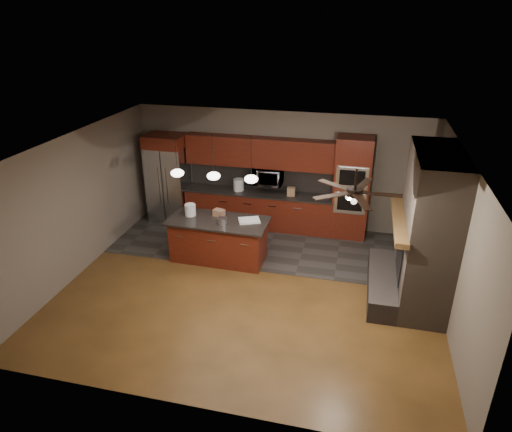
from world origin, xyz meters
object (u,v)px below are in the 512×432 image
(white_bucket, at_px, (190,210))
(counter_bucket, at_px, (239,185))
(counter_box, at_px, (291,192))
(cardboard_box, at_px, (219,213))
(refrigerator, at_px, (168,178))
(paint_tray, at_px, (249,220))
(paint_can, at_px, (222,221))
(kitchen_island, at_px, (219,240))
(microwave, at_px, (267,176))
(oven_tower, at_px, (351,188))

(white_bucket, relative_size, counter_bucket, 0.87)
(counter_box, bearing_deg, cardboard_box, -134.56)
(refrigerator, bearing_deg, paint_tray, -33.14)
(white_bucket, height_order, paint_tray, white_bucket)
(paint_can, distance_m, cardboard_box, 0.41)
(white_bucket, xyz_separation_m, paint_can, (0.78, -0.25, -0.06))
(kitchen_island, xyz_separation_m, paint_tray, (0.65, 0.10, 0.48))
(refrigerator, xyz_separation_m, cardboard_box, (1.78, -1.50, -0.10))
(cardboard_box, xyz_separation_m, counter_box, (1.29, 1.53, 0.01))
(kitchen_island, bearing_deg, white_bucket, 172.45)
(microwave, distance_m, kitchen_island, 2.12)
(kitchen_island, xyz_separation_m, counter_box, (1.25, 1.74, 0.54))
(oven_tower, xyz_separation_m, white_bucket, (-3.26, -1.69, -0.15))
(microwave, bearing_deg, refrigerator, -176.96)
(refrigerator, bearing_deg, kitchen_island, -43.13)
(counter_box, bearing_deg, paint_tray, -114.54)
(refrigerator, relative_size, white_bucket, 8.78)
(refrigerator, distance_m, white_bucket, 2.00)
(cardboard_box, xyz_separation_m, counter_bucket, (-0.00, 1.58, 0.05))
(paint_tray, height_order, counter_bucket, counter_bucket)
(paint_can, bearing_deg, microwave, 76.05)
(refrigerator, relative_size, paint_tray, 5.17)
(paint_tray, xyz_separation_m, cardboard_box, (-0.69, 0.12, 0.05))
(refrigerator, height_order, cardboard_box, refrigerator)
(microwave, height_order, refrigerator, refrigerator)
(microwave, xyz_separation_m, paint_tray, (0.00, -1.74, -0.36))
(refrigerator, xyz_separation_m, paint_can, (1.97, -1.86, -0.11))
(refrigerator, xyz_separation_m, counter_bucket, (1.78, 0.08, -0.05))
(refrigerator, height_order, counter_bucket, refrigerator)
(microwave, bearing_deg, white_bucket, -126.29)
(oven_tower, height_order, counter_bucket, oven_tower)
(counter_bucket, bearing_deg, paint_tray, -67.85)
(oven_tower, xyz_separation_m, paint_tray, (-1.97, -1.69, -0.25))
(paint_tray, distance_m, counter_box, 1.75)
(microwave, distance_m, white_bucket, 2.18)
(oven_tower, bearing_deg, paint_can, -141.88)
(microwave, height_order, paint_can, microwave)
(microwave, relative_size, paint_can, 3.67)
(microwave, xyz_separation_m, white_bucket, (-1.28, -1.74, -0.26))
(white_bucket, bearing_deg, oven_tower, 27.38)
(kitchen_island, bearing_deg, paint_can, -44.79)
(microwave, height_order, cardboard_box, microwave)
(white_bucket, bearing_deg, paint_tray, -0.04)
(white_bucket, relative_size, paint_can, 1.25)
(counter_bucket, bearing_deg, counter_box, -2.22)
(white_bucket, distance_m, paint_can, 0.83)
(microwave, distance_m, counter_box, 0.68)
(refrigerator, bearing_deg, counter_box, 0.58)
(microwave, relative_size, white_bucket, 2.94)
(kitchen_island, bearing_deg, microwave, 71.92)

